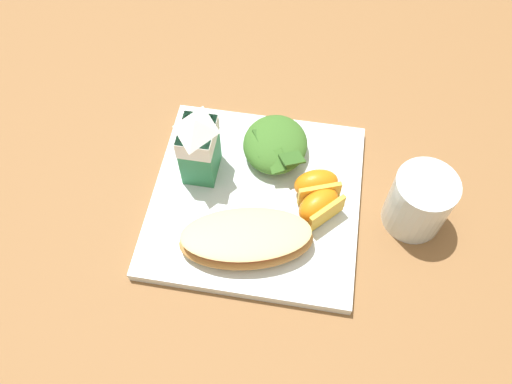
{
  "coord_description": "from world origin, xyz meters",
  "views": [
    {
      "loc": [
        -0.35,
        -0.06,
        0.62
      ],
      "look_at": [
        0.0,
        0.0,
        0.03
      ],
      "focal_mm": 35.97,
      "sensor_mm": 36.0,
      "label": 1
    }
  ],
  "objects_px": {
    "orange_wedge_middle": "(316,185)",
    "drinking_clear_cup": "(419,202)",
    "milk_carton": "(199,144)",
    "green_salad_pile": "(275,144)",
    "orange_wedge_front": "(319,206)",
    "cheesy_pizza_bread": "(250,239)",
    "white_plate": "(256,199)"
  },
  "relations": [
    {
      "from": "orange_wedge_front",
      "to": "orange_wedge_middle",
      "type": "height_order",
      "value": "same"
    },
    {
      "from": "cheesy_pizza_bread",
      "to": "orange_wedge_front",
      "type": "bearing_deg",
      "value": -52.84
    },
    {
      "from": "green_salad_pile",
      "to": "milk_carton",
      "type": "xyz_separation_m",
      "value": [
        -0.05,
        0.1,
        0.04
      ]
    },
    {
      "from": "orange_wedge_middle",
      "to": "drinking_clear_cup",
      "type": "height_order",
      "value": "drinking_clear_cup"
    },
    {
      "from": "orange_wedge_middle",
      "to": "white_plate",
      "type": "bearing_deg",
      "value": 103.25
    },
    {
      "from": "green_salad_pile",
      "to": "orange_wedge_front",
      "type": "distance_m",
      "value": 0.11
    },
    {
      "from": "cheesy_pizza_bread",
      "to": "milk_carton",
      "type": "height_order",
      "value": "milk_carton"
    },
    {
      "from": "cheesy_pizza_bread",
      "to": "milk_carton",
      "type": "bearing_deg",
      "value": 39.08
    },
    {
      "from": "green_salad_pile",
      "to": "milk_carton",
      "type": "bearing_deg",
      "value": 115.26
    },
    {
      "from": "milk_carton",
      "to": "drinking_clear_cup",
      "type": "xyz_separation_m",
      "value": [
        -0.02,
        -0.29,
        -0.03
      ]
    },
    {
      "from": "cheesy_pizza_bread",
      "to": "drinking_clear_cup",
      "type": "xyz_separation_m",
      "value": [
        0.08,
        -0.21,
        0.01
      ]
    },
    {
      "from": "orange_wedge_front",
      "to": "orange_wedge_middle",
      "type": "bearing_deg",
      "value": 12.61
    },
    {
      "from": "green_salad_pile",
      "to": "white_plate",
      "type": "bearing_deg",
      "value": 168.97
    },
    {
      "from": "cheesy_pizza_bread",
      "to": "orange_wedge_middle",
      "type": "height_order",
      "value": "orange_wedge_middle"
    },
    {
      "from": "orange_wedge_front",
      "to": "orange_wedge_middle",
      "type": "relative_size",
      "value": 0.99
    },
    {
      "from": "green_salad_pile",
      "to": "orange_wedge_front",
      "type": "relative_size",
      "value": 1.53
    },
    {
      "from": "cheesy_pizza_bread",
      "to": "milk_carton",
      "type": "distance_m",
      "value": 0.14
    },
    {
      "from": "orange_wedge_middle",
      "to": "green_salad_pile",
      "type": "bearing_deg",
      "value": 48.25
    },
    {
      "from": "cheesy_pizza_bread",
      "to": "orange_wedge_middle",
      "type": "relative_size",
      "value": 2.66
    },
    {
      "from": "white_plate",
      "to": "cheesy_pizza_bread",
      "type": "height_order",
      "value": "cheesy_pizza_bread"
    },
    {
      "from": "orange_wedge_middle",
      "to": "drinking_clear_cup",
      "type": "distance_m",
      "value": 0.13
    },
    {
      "from": "orange_wedge_front",
      "to": "white_plate",
      "type": "bearing_deg",
      "value": 81.28
    },
    {
      "from": "orange_wedge_middle",
      "to": "orange_wedge_front",
      "type": "bearing_deg",
      "value": -167.39
    },
    {
      "from": "white_plate",
      "to": "milk_carton",
      "type": "relative_size",
      "value": 2.55
    },
    {
      "from": "orange_wedge_front",
      "to": "drinking_clear_cup",
      "type": "xyz_separation_m",
      "value": [
        0.02,
        -0.13,
        0.01
      ]
    },
    {
      "from": "white_plate",
      "to": "milk_carton",
      "type": "bearing_deg",
      "value": 69.44
    },
    {
      "from": "milk_carton",
      "to": "orange_wedge_middle",
      "type": "relative_size",
      "value": 1.6
    },
    {
      "from": "cheesy_pizza_bread",
      "to": "green_salad_pile",
      "type": "xyz_separation_m",
      "value": [
        0.15,
        -0.01,
        0.0
      ]
    },
    {
      "from": "white_plate",
      "to": "milk_carton",
      "type": "xyz_separation_m",
      "value": [
        0.03,
        0.08,
        0.07
      ]
    },
    {
      "from": "cheesy_pizza_bread",
      "to": "drinking_clear_cup",
      "type": "distance_m",
      "value": 0.22
    },
    {
      "from": "cheesy_pizza_bread",
      "to": "white_plate",
      "type": "bearing_deg",
      "value": 3.36
    },
    {
      "from": "white_plate",
      "to": "cheesy_pizza_bread",
      "type": "distance_m",
      "value": 0.08
    }
  ]
}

